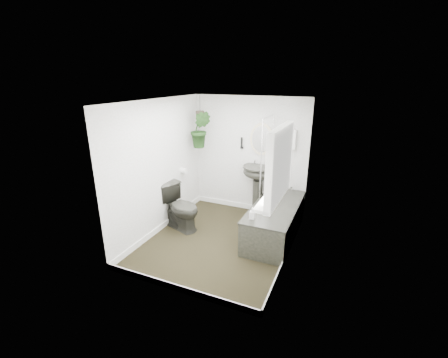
% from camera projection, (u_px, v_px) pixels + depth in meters
% --- Properties ---
extents(floor, '(2.30, 2.80, 0.02)m').
position_uv_depth(floor, '(220.00, 240.00, 5.09)').
color(floor, '#2D2715').
rests_on(floor, ground).
extents(ceiling, '(2.30, 2.80, 0.02)m').
position_uv_depth(ceiling, '(220.00, 100.00, 4.34)').
color(ceiling, white).
rests_on(ceiling, ground).
extents(wall_back, '(2.30, 0.02, 2.30)m').
position_uv_depth(wall_back, '(249.00, 155.00, 5.94)').
color(wall_back, white).
rests_on(wall_back, ground).
extents(wall_front, '(2.30, 0.02, 2.30)m').
position_uv_depth(wall_front, '(171.00, 211.00, 3.49)').
color(wall_front, white).
rests_on(wall_front, ground).
extents(wall_left, '(0.02, 2.80, 2.30)m').
position_uv_depth(wall_left, '(159.00, 167.00, 5.15)').
color(wall_left, white).
rests_on(wall_left, ground).
extents(wall_right, '(0.02, 2.80, 2.30)m').
position_uv_depth(wall_right, '(294.00, 186.00, 4.28)').
color(wall_right, white).
rests_on(wall_right, ground).
extents(skirting, '(2.30, 2.80, 0.10)m').
position_uv_depth(skirting, '(220.00, 237.00, 5.07)').
color(skirting, white).
rests_on(skirting, floor).
extents(bathtub, '(0.72, 1.72, 0.58)m').
position_uv_depth(bathtub, '(275.00, 221.00, 5.12)').
color(bathtub, '#2C2C26').
rests_on(bathtub, floor).
extents(bath_screen, '(0.04, 0.72, 1.40)m').
position_uv_depth(bath_screen, '(267.00, 156.00, 5.35)').
color(bath_screen, silver).
rests_on(bath_screen, bathtub).
extents(shower_box, '(0.20, 0.10, 0.35)m').
position_uv_depth(shower_box, '(290.00, 139.00, 5.44)').
color(shower_box, white).
rests_on(shower_box, wall_back).
extents(oval_mirror, '(0.46, 0.03, 0.62)m').
position_uv_depth(oval_mirror, '(262.00, 139.00, 5.69)').
color(oval_mirror, beige).
rests_on(oval_mirror, wall_back).
extents(wall_sconce, '(0.04, 0.04, 0.22)m').
position_uv_depth(wall_sconce, '(242.00, 143.00, 5.87)').
color(wall_sconce, black).
rests_on(wall_sconce, wall_back).
extents(toilet_roll_holder, '(0.11, 0.11, 0.11)m').
position_uv_depth(toilet_roll_holder, '(183.00, 171.00, 5.82)').
color(toilet_roll_holder, white).
rests_on(toilet_roll_holder, wall_left).
extents(window_recess, '(0.08, 1.00, 0.90)m').
position_uv_depth(window_recess, '(280.00, 164.00, 3.53)').
color(window_recess, white).
rests_on(window_recess, wall_right).
extents(window_sill, '(0.18, 1.00, 0.04)m').
position_uv_depth(window_sill, '(272.00, 196.00, 3.70)').
color(window_sill, white).
rests_on(window_sill, wall_right).
extents(window_blinds, '(0.01, 0.86, 0.76)m').
position_uv_depth(window_blinds, '(276.00, 164.00, 3.55)').
color(window_blinds, white).
rests_on(window_blinds, wall_right).
extents(toilet, '(0.91, 0.69, 0.82)m').
position_uv_depth(toilet, '(180.00, 207.00, 5.39)').
color(toilet, '#2C2C26').
rests_on(toilet, floor).
extents(pedestal_sink, '(0.65, 0.58, 1.01)m').
position_uv_depth(pedestal_sink, '(257.00, 190.00, 5.89)').
color(pedestal_sink, '#2C2C26').
rests_on(pedestal_sink, floor).
extents(sill_plant, '(0.26, 0.24, 0.26)m').
position_uv_depth(sill_plant, '(276.00, 178.00, 3.92)').
color(sill_plant, black).
rests_on(sill_plant, window_sill).
extents(hanging_plant, '(0.46, 0.41, 0.71)m').
position_uv_depth(hanging_plant, '(201.00, 130.00, 5.75)').
color(hanging_plant, black).
rests_on(hanging_plant, ceiling).
extents(soap_bottle, '(0.09, 0.09, 0.18)m').
position_uv_depth(soap_bottle, '(252.00, 213.00, 4.53)').
color(soap_bottle, black).
rests_on(soap_bottle, bathtub).
extents(hanging_pot, '(0.16, 0.16, 0.12)m').
position_uv_depth(hanging_pot, '(200.00, 114.00, 5.65)').
color(hanging_pot, '#312A20').
rests_on(hanging_pot, ceiling).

